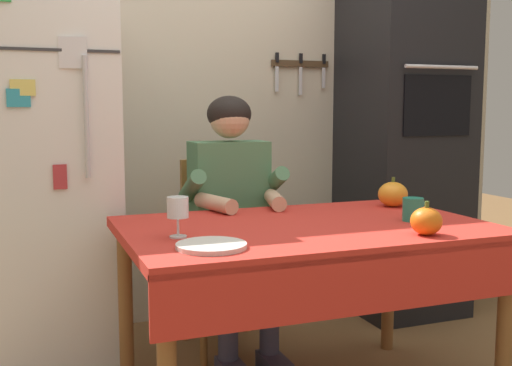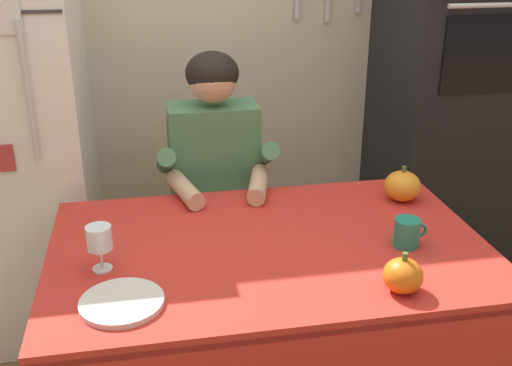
% 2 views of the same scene
% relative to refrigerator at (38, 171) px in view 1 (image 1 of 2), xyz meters
% --- Properties ---
extents(back_wall_assembly, '(3.70, 0.13, 2.60)m').
position_rel_refrigerator_xyz_m(back_wall_assembly, '(1.00, 0.39, 0.40)').
color(back_wall_assembly, beige).
rests_on(back_wall_assembly, ground).
extents(refrigerator, '(0.68, 0.71, 1.80)m').
position_rel_refrigerator_xyz_m(refrigerator, '(0.00, 0.00, 0.00)').
color(refrigerator, white).
rests_on(refrigerator, ground).
extents(wall_oven, '(0.60, 0.64, 2.10)m').
position_rel_refrigerator_xyz_m(wall_oven, '(2.00, 0.04, 0.15)').
color(wall_oven, black).
rests_on(wall_oven, ground).
extents(dining_table, '(1.40, 0.90, 0.74)m').
position_rel_refrigerator_xyz_m(dining_table, '(0.95, -0.88, -0.24)').
color(dining_table, brown).
rests_on(dining_table, ground).
extents(chair_behind_person, '(0.40, 0.40, 0.93)m').
position_rel_refrigerator_xyz_m(chair_behind_person, '(0.85, -0.09, -0.39)').
color(chair_behind_person, '#9E6B33').
rests_on(chair_behind_person, ground).
extents(seated_person, '(0.47, 0.55, 1.25)m').
position_rel_refrigerator_xyz_m(seated_person, '(0.85, -0.28, -0.16)').
color(seated_person, '#38384C').
rests_on(seated_person, ground).
extents(coffee_mug, '(0.11, 0.08, 0.09)m').
position_rel_refrigerator_xyz_m(coffee_mug, '(1.38, -0.95, -0.11)').
color(coffee_mug, '#237F66').
rests_on(coffee_mug, dining_table).
extents(wine_glass, '(0.08, 0.08, 0.14)m').
position_rel_refrigerator_xyz_m(wine_glass, '(0.43, -0.93, -0.06)').
color(wine_glass, white).
rests_on(wine_glass, dining_table).
extents(pumpkin_large, '(0.11, 0.11, 0.12)m').
position_rel_refrigerator_xyz_m(pumpkin_large, '(1.26, -1.20, -0.11)').
color(pumpkin_large, orange).
rests_on(pumpkin_large, dining_table).
extents(pumpkin_medium, '(0.13, 0.13, 0.14)m').
position_rel_refrigerator_xyz_m(pumpkin_medium, '(1.51, -0.61, -0.10)').
color(pumpkin_medium, orange).
rests_on(pumpkin_medium, dining_table).
extents(serving_tray, '(0.23, 0.23, 0.02)m').
position_rel_refrigerator_xyz_m(serving_tray, '(0.49, -1.13, -0.15)').
color(serving_tray, silver).
rests_on(serving_tray, dining_table).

